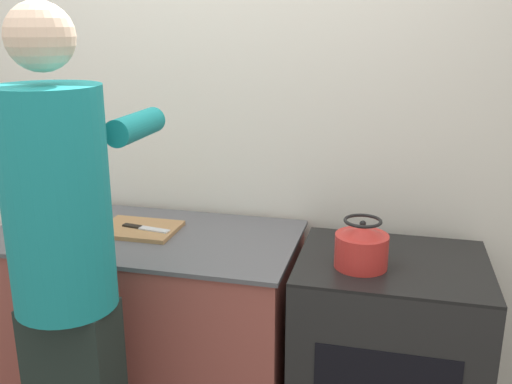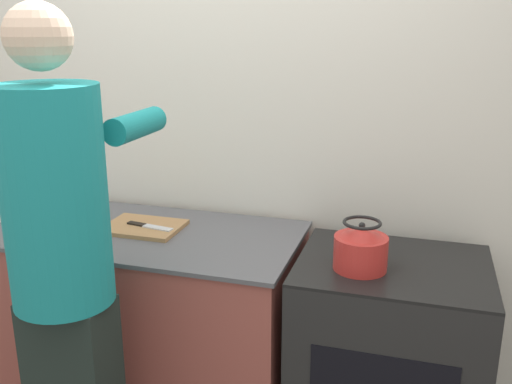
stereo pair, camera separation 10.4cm
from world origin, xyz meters
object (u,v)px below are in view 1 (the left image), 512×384
Objects in this scene: cutting_board at (139,229)px; kettle at (361,247)px; oven at (386,363)px; knife at (144,228)px; person at (66,267)px.

kettle is (0.95, -0.14, 0.07)m from cutting_board.
oven is 3.98× the size of knife.
oven is at bearing 35.15° from kettle.
kettle reaches higher than knife.
knife reaches higher than cutting_board.
oven is at bearing -3.16° from cutting_board.
kettle is at bearing 26.73° from person.
knife is (0.03, -0.01, 0.01)m from cutting_board.
cutting_board reaches higher than oven.
kettle is (0.92, -0.13, 0.05)m from knife.
person reaches higher than oven.
cutting_board is 0.04m from knife.
cutting_board is at bearing 165.20° from knife.
cutting_board is at bearing 176.84° from oven.
oven is 2.71× the size of cutting_board.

